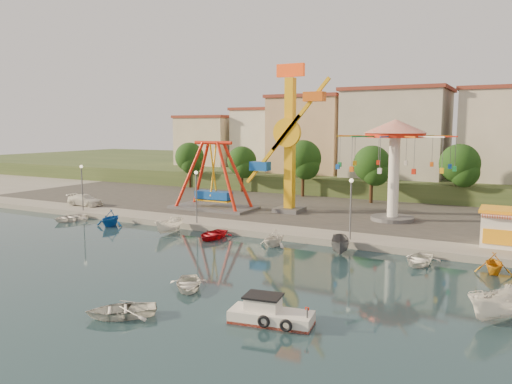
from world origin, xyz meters
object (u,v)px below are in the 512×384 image
Objects in this scene: kamikaze_tower at (292,143)px; cabin_motorboat at (269,315)px; wave_swinger at (395,147)px; skiff at (501,305)px; rowboat_a at (188,284)px; pirate_ship_ride at (213,177)px; van at (85,200)px.

kamikaze_tower reaches higher than cabin_motorboat.
wave_swinger is 2.53× the size of cabin_motorboat.
skiff is (10.70, 6.00, 0.46)m from cabin_motorboat.
wave_swinger is at bearing 41.70° from rowboat_a.
van is (-15.33, -5.39, -3.10)m from pirate_ship_ride.
pirate_ship_ride is at bearing 119.01° from cabin_motorboat.
kamikaze_tower is at bearing -176.87° from wave_swinger.
wave_swinger is at bearing 81.72° from cabin_motorboat.
cabin_motorboat is at bearing -53.47° from rowboat_a.
kamikaze_tower is at bearing 65.61° from rowboat_a.
wave_swinger is (11.18, 0.61, -0.29)m from kamikaze_tower.
skiff is (11.00, -23.06, -7.32)m from wave_swinger.
van reaches higher than cabin_motorboat.
van reaches higher than rowboat_a.
kamikaze_tower reaches higher than rowboat_a.
pirate_ship_ride is 0.86× the size of wave_swinger.
rowboat_a is 0.71× the size of van.
cabin_motorboat is (0.30, -29.06, -7.78)m from wave_swinger.
rowboat_a is (-6.97, 2.43, -0.06)m from cabin_motorboat.
pirate_ship_ride is at bearing -168.46° from kamikaze_tower.
pirate_ship_ride is at bearing -72.23° from van.
pirate_ship_ride is at bearing -173.04° from wave_swinger.
cabin_motorboat is at bearing -89.41° from wave_swinger.
pirate_ship_ride is 10.23m from kamikaze_tower.
skiff is (17.68, 3.56, 0.52)m from rowboat_a.
rowboat_a is at bearing -132.54° from skiff.
pirate_ship_ride reaches higher than rowboat_a.
cabin_motorboat is 12.28m from skiff.
skiff is at bearing -22.83° from rowboat_a.
kamikaze_tower is 27.62m from rowboat_a.
rowboat_a is 34.57m from van.
pirate_ship_ride is 28.04m from rowboat_a.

